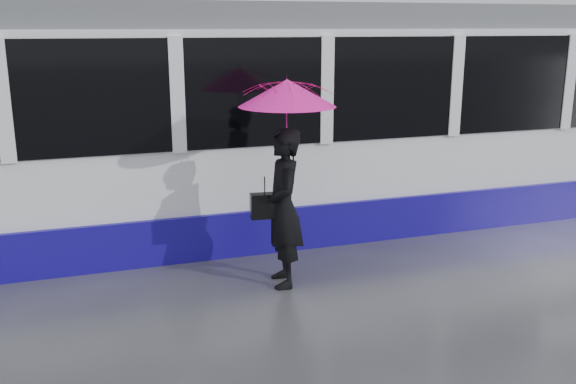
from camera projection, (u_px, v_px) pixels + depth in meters
name	position (u px, v px, depth m)	size (l,w,h in m)	color
ground	(280.00, 289.00, 7.63)	(90.00, 90.00, 0.00)	#2F2E34
rails	(230.00, 228.00, 9.92)	(34.00, 1.51, 0.02)	#3F3D38
tram	(438.00, 113.00, 10.62)	(26.00, 2.56, 3.35)	white
woman	(283.00, 208.00, 7.57)	(0.69, 0.46, 1.91)	black
umbrella	(287.00, 112.00, 7.30)	(1.25, 1.25, 1.29)	#E31379
handbag	(265.00, 206.00, 7.50)	(0.36, 0.19, 0.47)	black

